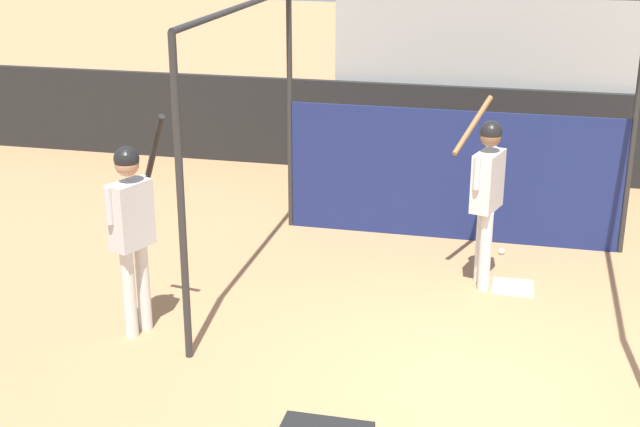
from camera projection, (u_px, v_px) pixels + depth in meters
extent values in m
plane|color=#A8754C|center=(475.00, 395.00, 7.71)|extent=(60.00, 60.00, 0.00)
cube|color=black|center=(508.00, 135.00, 13.43)|extent=(24.00, 0.12, 1.39)
cube|color=#9E9E99|center=(517.00, 46.00, 14.97)|extent=(5.40, 4.00, 3.44)
cube|color=navy|center=(389.00, 74.00, 14.02)|extent=(0.45, 0.40, 0.10)
cube|color=navy|center=(391.00, 58.00, 14.11)|extent=(0.45, 0.06, 0.40)
cube|color=navy|center=(423.00, 76.00, 13.90)|extent=(0.45, 0.40, 0.10)
cube|color=navy|center=(425.00, 59.00, 13.99)|extent=(0.45, 0.06, 0.40)
cube|color=navy|center=(459.00, 77.00, 13.78)|extent=(0.45, 0.40, 0.10)
cube|color=navy|center=(461.00, 61.00, 13.87)|extent=(0.45, 0.06, 0.40)
cube|color=navy|center=(495.00, 79.00, 13.66)|extent=(0.45, 0.40, 0.10)
cube|color=navy|center=(496.00, 62.00, 13.75)|extent=(0.45, 0.06, 0.40)
cube|color=navy|center=(531.00, 81.00, 13.54)|extent=(0.45, 0.40, 0.10)
cube|color=navy|center=(533.00, 63.00, 13.63)|extent=(0.45, 0.06, 0.40)
cube|color=navy|center=(569.00, 82.00, 13.42)|extent=(0.45, 0.40, 0.10)
cube|color=navy|center=(570.00, 65.00, 13.51)|extent=(0.45, 0.06, 0.40)
cube|color=navy|center=(607.00, 84.00, 13.30)|extent=(0.45, 0.40, 0.10)
cube|color=navy|center=(608.00, 66.00, 13.39)|extent=(0.45, 0.06, 0.40)
cube|color=navy|center=(397.00, 41.00, 14.62)|extent=(0.45, 0.40, 0.10)
cube|color=navy|center=(399.00, 26.00, 14.71)|extent=(0.45, 0.06, 0.40)
cube|color=navy|center=(430.00, 42.00, 14.50)|extent=(0.45, 0.40, 0.10)
cube|color=navy|center=(432.00, 27.00, 14.59)|extent=(0.45, 0.06, 0.40)
cube|color=navy|center=(464.00, 44.00, 14.38)|extent=(0.45, 0.40, 0.10)
cube|color=navy|center=(466.00, 28.00, 14.47)|extent=(0.45, 0.06, 0.40)
cube|color=navy|center=(499.00, 45.00, 14.26)|extent=(0.45, 0.40, 0.10)
cube|color=navy|center=(500.00, 29.00, 14.35)|extent=(0.45, 0.06, 0.40)
cube|color=navy|center=(534.00, 46.00, 14.14)|extent=(0.45, 0.40, 0.10)
cube|color=navy|center=(535.00, 30.00, 14.23)|extent=(0.45, 0.06, 0.40)
cube|color=navy|center=(570.00, 47.00, 14.02)|extent=(0.45, 0.40, 0.10)
cube|color=navy|center=(571.00, 31.00, 14.11)|extent=(0.45, 0.06, 0.40)
cube|color=navy|center=(606.00, 49.00, 13.90)|extent=(0.45, 0.40, 0.10)
cube|color=navy|center=(607.00, 32.00, 13.99)|extent=(0.45, 0.06, 0.40)
cube|color=navy|center=(405.00, 11.00, 15.22)|extent=(0.45, 0.40, 0.10)
cube|color=navy|center=(437.00, 12.00, 15.10)|extent=(0.45, 0.40, 0.10)
cube|color=navy|center=(470.00, 13.00, 14.98)|extent=(0.45, 0.40, 0.10)
cube|color=navy|center=(503.00, 14.00, 14.86)|extent=(0.45, 0.40, 0.10)
cube|color=navy|center=(537.00, 15.00, 14.74)|extent=(0.45, 0.40, 0.10)
cube|color=navy|center=(571.00, 15.00, 14.62)|extent=(0.45, 0.40, 0.10)
cube|color=navy|center=(572.00, 0.00, 14.71)|extent=(0.45, 0.06, 0.40)
cube|color=navy|center=(606.00, 16.00, 14.50)|extent=(0.45, 0.40, 0.10)
cube|color=navy|center=(607.00, 1.00, 14.59)|extent=(0.45, 0.06, 0.40)
cylinder|color=#282828|center=(181.00, 204.00, 7.86)|extent=(0.07, 0.07, 3.02)
cylinder|color=#282828|center=(290.00, 112.00, 11.23)|extent=(0.07, 0.07, 3.02)
cylinder|color=#282828|center=(634.00, 131.00, 10.33)|extent=(0.07, 0.07, 3.02)
cylinder|color=#282828|center=(241.00, 7.00, 9.04)|extent=(0.06, 3.68, 0.06)
cube|color=navy|center=(452.00, 176.00, 10.99)|extent=(4.07, 0.03, 1.65)
cube|color=white|center=(513.00, 287.00, 9.83)|extent=(0.44, 0.44, 0.02)
cylinder|color=silver|center=(485.00, 252.00, 9.65)|extent=(0.16, 0.16, 0.90)
cylinder|color=silver|center=(481.00, 243.00, 9.87)|extent=(0.16, 0.16, 0.90)
cube|color=#B7B7B7|center=(488.00, 181.00, 9.50)|extent=(0.34, 0.51, 0.63)
sphere|color=brown|center=(491.00, 136.00, 9.34)|extent=(0.22, 0.22, 0.22)
sphere|color=black|center=(491.00, 132.00, 9.32)|extent=(0.24, 0.24, 0.24)
cylinder|color=#B7B7B7|center=(477.00, 173.00, 9.27)|extent=(0.09, 0.09, 0.35)
cylinder|color=#B7B7B7|center=(493.00, 162.00, 9.68)|extent=(0.09, 0.09, 0.35)
cylinder|color=brown|center=(473.00, 125.00, 9.69)|extent=(0.39, 0.70, 0.55)
sphere|color=brown|center=(500.00, 153.00, 9.56)|extent=(0.08, 0.08, 0.08)
cylinder|color=silver|center=(129.00, 294.00, 8.60)|extent=(0.17, 0.17, 0.91)
cylinder|color=silver|center=(143.00, 287.00, 8.75)|extent=(0.17, 0.17, 0.91)
cube|color=#B7B7B7|center=(131.00, 215.00, 8.42)|extent=(0.36, 0.48, 0.65)
sphere|color=#A37556|center=(127.00, 164.00, 8.25)|extent=(0.23, 0.23, 0.23)
sphere|color=black|center=(126.00, 159.00, 8.23)|extent=(0.24, 0.24, 0.24)
cylinder|color=#B7B7B7|center=(109.00, 206.00, 8.21)|extent=(0.09, 0.09, 0.36)
cylinder|color=#B7B7B7|center=(143.00, 193.00, 8.56)|extent=(0.09, 0.09, 0.36)
cylinder|color=black|center=(154.00, 148.00, 8.50)|extent=(0.43, 0.44, 0.77)
sphere|color=black|center=(131.00, 189.00, 8.50)|extent=(0.08, 0.08, 0.08)
sphere|color=white|center=(502.00, 251.00, 10.75)|extent=(0.07, 0.07, 0.07)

